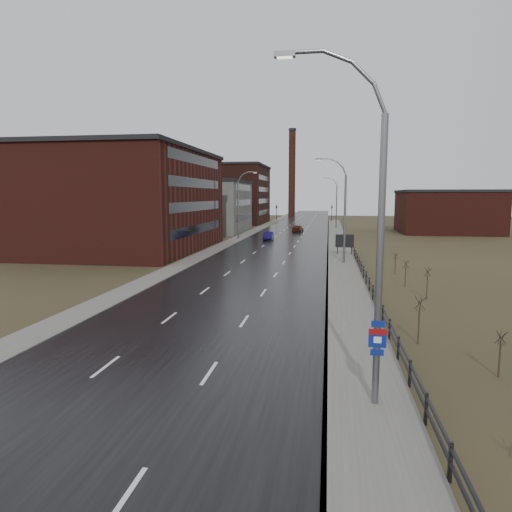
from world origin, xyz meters
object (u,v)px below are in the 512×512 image
(streetlight_main, at_px, (371,235))
(billboard, at_px, (345,242))
(car_near, at_px, (268,236))
(car_far, at_px, (298,229))

(streetlight_main, relative_size, billboard, 4.56)
(billboard, xyz_separation_m, car_near, (-11.74, 17.49, -1.06))
(streetlight_main, xyz_separation_m, billboard, (0.63, 41.19, -4.29))
(streetlight_main, height_order, car_far, streetlight_main)
(billboard, height_order, car_far, billboard)
(billboard, xyz_separation_m, car_far, (-8.10, 35.48, -1.02))
(streetlight_main, height_order, car_near, streetlight_main)
(car_near, xyz_separation_m, car_far, (3.64, 17.98, 0.04))
(billboard, distance_m, car_far, 36.40)
(car_near, bearing_deg, billboard, -57.85)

